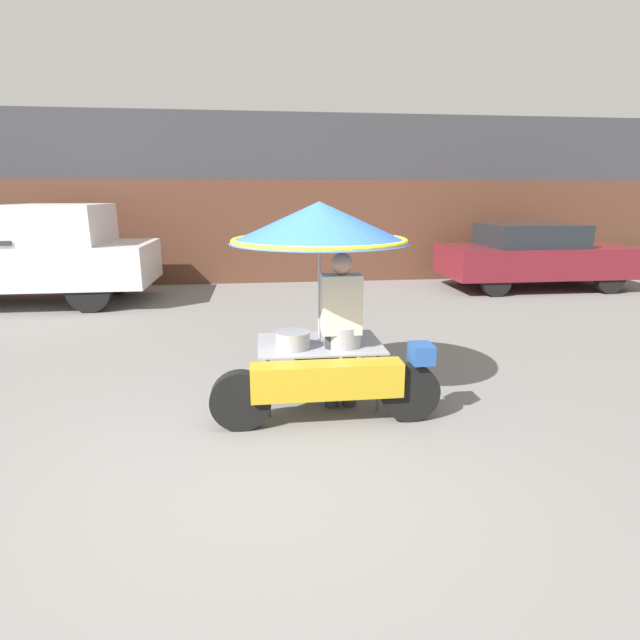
{
  "coord_description": "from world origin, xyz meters",
  "views": [
    {
      "loc": [
        -0.06,
        -3.68,
        2.08
      ],
      "look_at": [
        0.52,
        1.08,
        0.87
      ],
      "focal_mm": 28.0,
      "sensor_mm": 36.0,
      "label": 1
    }
  ],
  "objects_px": {
    "vendor_person": "(341,323)",
    "parked_car": "(534,255)",
    "pickup_truck": "(28,256)",
    "vendor_motorcycle_cart": "(321,252)"
  },
  "relations": [
    {
      "from": "vendor_person",
      "to": "parked_car",
      "type": "relative_size",
      "value": 0.37
    },
    {
      "from": "vendor_motorcycle_cart",
      "to": "vendor_person",
      "type": "xyz_separation_m",
      "value": [
        0.18,
        -0.12,
        -0.68
      ]
    },
    {
      "from": "vendor_motorcycle_cart",
      "to": "vendor_person",
      "type": "height_order",
      "value": "vendor_motorcycle_cart"
    },
    {
      "from": "pickup_truck",
      "to": "vendor_motorcycle_cart",
      "type": "bearing_deg",
      "value": -47.21
    },
    {
      "from": "vendor_person",
      "to": "parked_car",
      "type": "height_order",
      "value": "vendor_person"
    },
    {
      "from": "vendor_person",
      "to": "pickup_truck",
      "type": "height_order",
      "value": "pickup_truck"
    },
    {
      "from": "parked_car",
      "to": "pickup_truck",
      "type": "bearing_deg",
      "value": -178.02
    },
    {
      "from": "vendor_person",
      "to": "vendor_motorcycle_cart",
      "type": "bearing_deg",
      "value": 147.55
    },
    {
      "from": "vendor_motorcycle_cart",
      "to": "vendor_person",
      "type": "distance_m",
      "value": 0.71
    },
    {
      "from": "vendor_motorcycle_cart",
      "to": "parked_car",
      "type": "bearing_deg",
      "value": 46.09
    }
  ]
}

